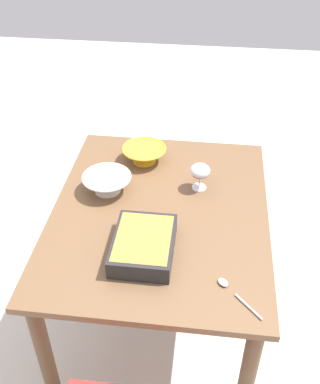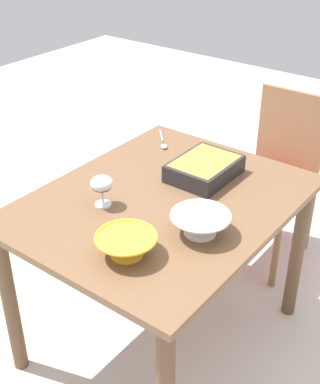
{
  "view_description": "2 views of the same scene",
  "coord_description": "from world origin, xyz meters",
  "px_view_note": "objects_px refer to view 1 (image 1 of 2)",
  "views": [
    {
      "loc": [
        -1.48,
        -0.18,
        2.03
      ],
      "look_at": [
        0.03,
        0.0,
        0.84
      ],
      "focal_mm": 42.93,
      "sensor_mm": 36.0,
      "label": 1
    },
    {
      "loc": [
        1.43,
        1.08,
        1.86
      ],
      "look_at": [
        0.01,
        -0.0,
        0.8
      ],
      "focal_mm": 49.33,
      "sensor_mm": 36.0,
      "label": 2
    }
  ],
  "objects_px": {
    "dining_table": "(160,231)",
    "small_bowl": "(144,153)",
    "wine_glass": "(200,172)",
    "serving_spoon": "(231,290)",
    "casserole_dish": "(144,244)",
    "mixing_bowl": "(107,182)"
  },
  "relations": [
    {
      "from": "dining_table",
      "to": "small_bowl",
      "type": "relative_size",
      "value": 5.36
    },
    {
      "from": "wine_glass",
      "to": "serving_spoon",
      "type": "relative_size",
      "value": 0.74
    },
    {
      "from": "dining_table",
      "to": "mixing_bowl",
      "type": "distance_m",
      "value": 0.32
    },
    {
      "from": "mixing_bowl",
      "to": "serving_spoon",
      "type": "xyz_separation_m",
      "value": [
        -0.51,
        -0.55,
        -0.04
      ]
    },
    {
      "from": "small_bowl",
      "to": "serving_spoon",
      "type": "height_order",
      "value": "small_bowl"
    },
    {
      "from": "dining_table",
      "to": "wine_glass",
      "type": "relative_size",
      "value": 9.02
    },
    {
      "from": "wine_glass",
      "to": "serving_spoon",
      "type": "distance_m",
      "value": 0.6
    },
    {
      "from": "dining_table",
      "to": "serving_spoon",
      "type": "distance_m",
      "value": 0.52
    },
    {
      "from": "casserole_dish",
      "to": "small_bowl",
      "type": "height_order",
      "value": "same"
    },
    {
      "from": "dining_table",
      "to": "mixing_bowl",
      "type": "relative_size",
      "value": 5.23
    },
    {
      "from": "serving_spoon",
      "to": "casserole_dish",
      "type": "bearing_deg",
      "value": 65.55
    },
    {
      "from": "serving_spoon",
      "to": "small_bowl",
      "type": "bearing_deg",
      "value": 28.76
    },
    {
      "from": "mixing_bowl",
      "to": "serving_spoon",
      "type": "bearing_deg",
      "value": -133.01
    },
    {
      "from": "mixing_bowl",
      "to": "serving_spoon",
      "type": "height_order",
      "value": "mixing_bowl"
    },
    {
      "from": "dining_table",
      "to": "serving_spoon",
      "type": "relative_size",
      "value": 6.69
    },
    {
      "from": "mixing_bowl",
      "to": "casserole_dish",
      "type": "bearing_deg",
      "value": -148.91
    },
    {
      "from": "wine_glass",
      "to": "serving_spoon",
      "type": "xyz_separation_m",
      "value": [
        -0.58,
        -0.14,
        -0.08
      ]
    },
    {
      "from": "wine_glass",
      "to": "casserole_dish",
      "type": "height_order",
      "value": "wine_glass"
    },
    {
      "from": "casserole_dish",
      "to": "small_bowl",
      "type": "relative_size",
      "value": 1.4
    },
    {
      "from": "wine_glass",
      "to": "serving_spoon",
      "type": "height_order",
      "value": "wine_glass"
    },
    {
      "from": "dining_table",
      "to": "wine_glass",
      "type": "height_order",
      "value": "wine_glass"
    },
    {
      "from": "casserole_dish",
      "to": "serving_spoon",
      "type": "height_order",
      "value": "casserole_dish"
    }
  ]
}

